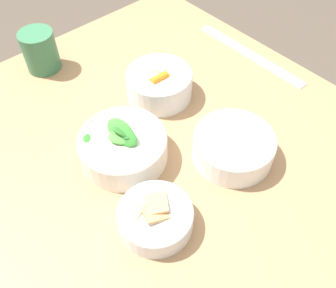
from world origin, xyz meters
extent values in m
plane|color=#4C4238|center=(0.00, 0.00, 0.00)|extent=(10.00, 10.00, 0.00)
cube|color=#99724C|center=(0.00, 0.00, 0.73)|extent=(1.01, 0.84, 0.03)
cube|color=olive|center=(-0.45, 0.36, 0.36)|extent=(0.06, 0.06, 0.72)
cylinder|color=silver|center=(-0.14, 0.08, 0.78)|extent=(0.15, 0.15, 0.06)
torus|color=silver|center=(-0.14, 0.08, 0.81)|extent=(0.15, 0.15, 0.01)
cylinder|color=orange|center=(-0.14, 0.09, 0.80)|extent=(0.06, 0.04, 0.02)
cylinder|color=orange|center=(-0.14, 0.06, 0.79)|extent=(0.05, 0.06, 0.02)
cylinder|color=orange|center=(-0.14, 0.06, 0.79)|extent=(0.02, 0.05, 0.02)
cylinder|color=orange|center=(-0.13, 0.07, 0.81)|extent=(0.02, 0.04, 0.02)
cylinder|color=silver|center=(-0.05, -0.10, 0.77)|extent=(0.18, 0.18, 0.06)
torus|color=silver|center=(-0.05, -0.10, 0.80)|extent=(0.18, 0.18, 0.01)
ellipsoid|color=#2D7028|center=(-0.05, -0.09, 0.81)|extent=(0.06, 0.05, 0.05)
ellipsoid|color=#235B23|center=(-0.05, -0.09, 0.81)|extent=(0.04, 0.03, 0.02)
ellipsoid|color=#2D7028|center=(-0.04, -0.09, 0.81)|extent=(0.06, 0.04, 0.03)
ellipsoid|color=#4C933D|center=(-0.05, -0.10, 0.81)|extent=(0.06, 0.06, 0.02)
ellipsoid|color=#235B23|center=(-0.04, -0.09, 0.81)|extent=(0.04, 0.04, 0.02)
ellipsoid|color=#3D8433|center=(-0.07, -0.09, 0.81)|extent=(0.06, 0.05, 0.05)
ellipsoid|color=#2D7028|center=(-0.09, -0.13, 0.79)|extent=(0.05, 0.06, 0.03)
cylinder|color=white|center=(0.10, 0.07, 0.77)|extent=(0.16, 0.16, 0.05)
torus|color=white|center=(0.10, 0.07, 0.80)|extent=(0.16, 0.16, 0.01)
cylinder|color=brown|center=(0.10, 0.07, 0.76)|extent=(0.15, 0.15, 0.03)
ellipsoid|color=#AD7551|center=(0.14, 0.02, 0.79)|extent=(0.01, 0.01, 0.01)
ellipsoid|color=#A36B4C|center=(0.15, 0.08, 0.78)|extent=(0.01, 0.01, 0.01)
ellipsoid|color=#8E5B3D|center=(0.15, 0.03, 0.78)|extent=(0.01, 0.01, 0.01)
ellipsoid|color=#AD7551|center=(0.04, 0.07, 0.79)|extent=(0.01, 0.01, 0.01)
ellipsoid|color=#AD7551|center=(0.08, 0.02, 0.78)|extent=(0.01, 0.01, 0.01)
ellipsoid|color=#8E5B3D|center=(0.16, 0.09, 0.78)|extent=(0.01, 0.01, 0.01)
ellipsoid|color=#8E5B3D|center=(0.08, 0.02, 0.78)|extent=(0.01, 0.01, 0.01)
ellipsoid|color=#AD7551|center=(0.13, 0.09, 0.78)|extent=(0.01, 0.01, 0.01)
ellipsoid|color=#8E5B3D|center=(0.13, 0.10, 0.79)|extent=(0.01, 0.01, 0.01)
ellipsoid|color=#AD7551|center=(0.09, 0.09, 0.79)|extent=(0.01, 0.01, 0.01)
ellipsoid|color=#A36B4C|center=(0.11, 0.07, 0.79)|extent=(0.01, 0.01, 0.01)
ellipsoid|color=#8E5B3D|center=(0.06, 0.12, 0.78)|extent=(0.01, 0.01, 0.01)
ellipsoid|color=#AD7551|center=(0.05, 0.05, 0.79)|extent=(0.01, 0.01, 0.01)
ellipsoid|color=#A36B4C|center=(0.06, 0.03, 0.78)|extent=(0.01, 0.01, 0.01)
cylinder|color=tan|center=(0.13, 0.11, 0.79)|extent=(0.03, 0.03, 0.01)
cylinder|color=tan|center=(0.12, 0.01, 0.79)|extent=(0.03, 0.03, 0.01)
cylinder|color=silver|center=(0.11, -0.15, 0.77)|extent=(0.13, 0.13, 0.04)
torus|color=silver|center=(0.11, -0.15, 0.79)|extent=(0.13, 0.13, 0.01)
cube|color=tan|center=(0.13, -0.16, 0.77)|extent=(0.07, 0.06, 0.02)
cube|color=tan|center=(0.12, -0.17, 0.78)|extent=(0.07, 0.07, 0.01)
cube|color=tan|center=(0.11, -0.15, 0.78)|extent=(0.07, 0.06, 0.02)
cube|color=tan|center=(0.08, -0.18, 0.78)|extent=(0.05, 0.05, 0.02)
cube|color=tan|center=(0.11, -0.15, 0.79)|extent=(0.06, 0.05, 0.02)
cube|color=tan|center=(0.10, -0.14, 0.79)|extent=(0.06, 0.06, 0.02)
cube|color=silver|center=(-0.10, 0.36, 0.75)|extent=(0.34, 0.03, 0.00)
cylinder|color=#336B47|center=(-0.41, -0.07, 0.80)|extent=(0.08, 0.08, 0.10)
camera|label=1|loc=(0.36, -0.35, 1.35)|focal=40.00mm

